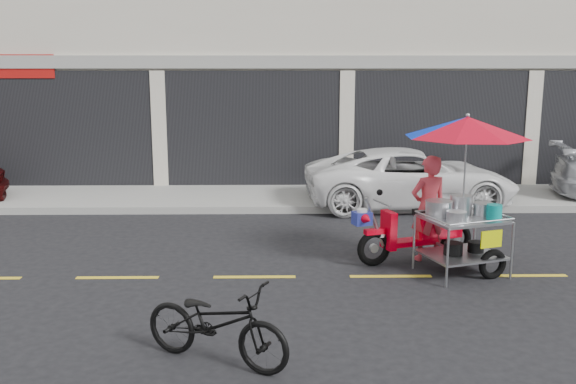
{
  "coord_description": "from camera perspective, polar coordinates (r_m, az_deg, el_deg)",
  "views": [
    {
      "loc": [
        -1.64,
        -8.95,
        3.07
      ],
      "look_at": [
        -1.5,
        0.6,
        1.15
      ],
      "focal_mm": 40.0,
      "sensor_mm": 36.0,
      "label": 1
    }
  ],
  "objects": [
    {
      "name": "ground",
      "position": [
        9.6,
        9.12,
        -7.43
      ],
      "size": [
        90.0,
        90.0,
        0.0
      ],
      "primitive_type": "plane",
      "color": "black"
    },
    {
      "name": "centerline",
      "position": [
        9.6,
        9.12,
        -7.4
      ],
      "size": [
        42.0,
        0.1,
        0.01
      ],
      "primitive_type": "cube",
      "color": "gold",
      "rests_on": "ground"
    },
    {
      "name": "shophouse_block",
      "position": [
        20.07,
        12.37,
        14.46
      ],
      "size": [
        36.0,
        8.11,
        10.4
      ],
      "color": "beige",
      "rests_on": "ground"
    },
    {
      "name": "white_pickup",
      "position": [
        14.16,
        10.83,
        1.26
      ],
      "size": [
        4.67,
        2.37,
        1.27
      ],
      "primitive_type": "imported",
      "rotation": [
        0.0,
        0.0,
        1.63
      ],
      "color": "white",
      "rests_on": "ground"
    },
    {
      "name": "near_bicycle",
      "position": [
        6.79,
        -6.39,
        -11.49
      ],
      "size": [
        1.77,
        1.29,
        0.89
      ],
      "primitive_type": "imported",
      "rotation": [
        0.0,
        0.0,
        1.1
      ],
      "color": "black",
      "rests_on": "ground"
    },
    {
      "name": "sidewalk",
      "position": [
        14.85,
        5.51,
        -0.31
      ],
      "size": [
        45.0,
        3.0,
        0.15
      ],
      "primitive_type": "cube",
      "color": "gray",
      "rests_on": "ground"
    },
    {
      "name": "food_vendor_rig",
      "position": [
        9.84,
        14.28,
        1.78
      ],
      "size": [
        2.77,
        2.31,
        2.38
      ],
      "rotation": [
        0.0,
        0.0,
        0.33
      ],
      "color": "black",
      "rests_on": "ground"
    }
  ]
}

